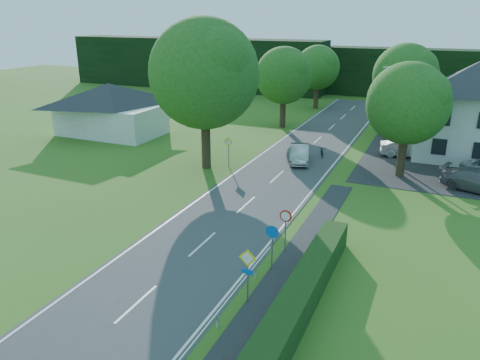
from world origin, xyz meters
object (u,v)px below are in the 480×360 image
at_px(moving_car, 299,154).
at_px(parked_car_grey, 480,181).
at_px(streetlight, 403,113).
at_px(parked_car_silver_a, 408,148).
at_px(parasol, 436,143).
at_px(motorcycle, 322,151).

xyz_separation_m(moving_car, parked_car_grey, (13.46, -1.65, 0.04)).
height_order(streetlight, moving_car, streetlight).
bearing_deg(parked_car_silver_a, moving_car, 113.83).
bearing_deg(parasol, parked_car_grey, -69.07).
relative_size(motorcycle, parked_car_grey, 0.34).
relative_size(streetlight, parked_car_grey, 1.56).
relative_size(moving_car, parked_car_silver_a, 0.94).
xyz_separation_m(streetlight, parked_car_silver_a, (0.49, 3.50, -3.67)).
bearing_deg(streetlight, moving_car, -168.04).
relative_size(motorcycle, parked_car_silver_a, 0.38).
distance_m(streetlight, parked_car_grey, 7.63).
height_order(parked_car_silver_a, parked_car_grey, parked_car_silver_a).
relative_size(parked_car_silver_a, parked_car_grey, 0.89).
bearing_deg(parked_car_silver_a, streetlight, 163.68).
bearing_deg(moving_car, streetlight, -4.25).
distance_m(streetlight, parked_car_silver_a, 5.10).
height_order(moving_car, parked_car_silver_a, parked_car_silver_a).
bearing_deg(parked_car_grey, motorcycle, 90.35).
bearing_deg(parked_car_grey, streetlight, 79.09).
xyz_separation_m(motorcycle, parasol, (8.94, 4.33, 0.62)).
relative_size(streetlight, parasol, 3.34).
xyz_separation_m(streetlight, moving_car, (-7.64, -1.62, -3.71)).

